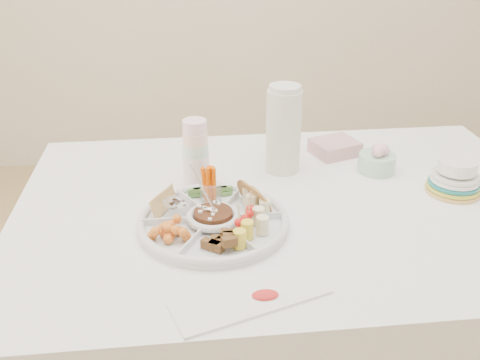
{
  "coord_description": "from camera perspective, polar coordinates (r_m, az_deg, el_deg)",
  "views": [
    {
      "loc": [
        -0.29,
        -1.28,
        1.48
      ],
      "look_at": [
        -0.14,
        -0.01,
        0.84
      ],
      "focal_mm": 40.0,
      "sensor_mm": 36.0,
      "label": 1
    }
  ],
  "objects": [
    {
      "name": "cherries",
      "position": [
        1.31,
        -7.67,
        -5.38
      ],
      "size": [
        0.11,
        0.11,
        0.04
      ],
      "primitive_type": null,
      "rotation": [
        0.0,
        0.0,
        -0.01
      ],
      "color": "orange",
      "rests_on": "party_tray"
    },
    {
      "name": "placemat",
      "position": [
        1.14,
        1.18,
        -12.5
      ],
      "size": [
        0.35,
        0.21,
        0.01
      ],
      "primitive_type": "cube",
      "rotation": [
        0.0,
        0.0,
        0.32
      ],
      "color": "white",
      "rests_on": "dining_table"
    },
    {
      "name": "thermos",
      "position": [
        1.63,
        4.66,
        5.53
      ],
      "size": [
        0.11,
        0.11,
        0.28
      ],
      "primitive_type": "cylinder",
      "rotation": [
        0.0,
        0.0,
        -0.03
      ],
      "color": "silver",
      "rests_on": "dining_table"
    },
    {
      "name": "flower_bowl",
      "position": [
        1.7,
        14.43,
        2.22
      ],
      "size": [
        0.12,
        0.12,
        0.09
      ],
      "primitive_type": "cylinder",
      "rotation": [
        0.0,
        0.0,
        0.01
      ],
      "color": "#AECFBE",
      "rests_on": "dining_table"
    },
    {
      "name": "party_tray",
      "position": [
        1.37,
        -2.87,
        -4.2
      ],
      "size": [
        0.38,
        0.38,
        0.04
      ],
      "primitive_type": "cylinder",
      "rotation": [
        0.0,
        0.0,
        -0.01
      ],
      "color": "silver",
      "rests_on": "dining_table"
    },
    {
      "name": "plate_stack",
      "position": [
        1.64,
        21.96,
        0.36
      ],
      "size": [
        0.18,
        0.18,
        0.1
      ],
      "primitive_type": "cylinder",
      "rotation": [
        0.0,
        0.0,
        -0.22
      ],
      "color": "#E1C656",
      "rests_on": "dining_table"
    },
    {
      "name": "cup_stack",
      "position": [
        1.54,
        -4.75,
        2.99
      ],
      "size": [
        0.08,
        0.08,
        0.21
      ],
      "primitive_type": "cylinder",
      "rotation": [
        0.0,
        0.0,
        0.07
      ],
      "color": "silver",
      "rests_on": "dining_table"
    },
    {
      "name": "carrot_cucumber",
      "position": [
        1.46,
        -3.21,
        -0.18
      ],
      "size": [
        0.12,
        0.12,
        0.1
      ],
      "primitive_type": null,
      "rotation": [
        0.0,
        0.0,
        -0.01
      ],
      "color": "#F35B00",
      "rests_on": "party_tray"
    },
    {
      "name": "dining_table",
      "position": [
        1.71,
        4.91,
        -13.49
      ],
      "size": [
        1.52,
        1.02,
        0.76
      ],
      "primitive_type": "cube",
      "color": "white",
      "rests_on": "floor"
    },
    {
      "name": "granola_chunks",
      "position": [
        1.25,
        -2.53,
        -6.72
      ],
      "size": [
        0.09,
        0.09,
        0.04
      ],
      "primitive_type": null,
      "rotation": [
        0.0,
        0.0,
        -0.01
      ],
      "color": "#4E2B11",
      "rests_on": "party_tray"
    },
    {
      "name": "tortillas",
      "position": [
        1.42,
        1.49,
        -1.87
      ],
      "size": [
        0.1,
        0.1,
        0.06
      ],
      "primitive_type": null,
      "rotation": [
        0.0,
        0.0,
        -0.01
      ],
      "color": "#A16526",
      "rests_on": "party_tray"
    },
    {
      "name": "banana_tomato",
      "position": [
        1.3,
        2.22,
        -4.03
      ],
      "size": [
        0.1,
        0.1,
        0.08
      ],
      "primitive_type": null,
      "rotation": [
        0.0,
        0.0,
        -0.01
      ],
      "color": "#D0CF5E",
      "rests_on": "party_tray"
    },
    {
      "name": "napkin_stack",
      "position": [
        1.8,
        10.06,
        3.45
      ],
      "size": [
        0.17,
        0.16,
        0.05
      ],
      "primitive_type": "cube",
      "rotation": [
        0.0,
        0.0,
        0.33
      ],
      "color": "#D297A1",
      "rests_on": "dining_table"
    },
    {
      "name": "pita_raisins",
      "position": [
        1.41,
        -7.61,
        -2.31
      ],
      "size": [
        0.1,
        0.1,
        0.06
      ],
      "primitive_type": null,
      "rotation": [
        0.0,
        0.0,
        -0.01
      ],
      "color": "#E4A85E",
      "rests_on": "party_tray"
    },
    {
      "name": "bean_dip",
      "position": [
        1.36,
        -2.88,
        -3.93
      ],
      "size": [
        0.1,
        0.1,
        0.04
      ],
      "primitive_type": "cylinder",
      "rotation": [
        0.0,
        0.0,
        -0.01
      ],
      "color": "#52341E",
      "rests_on": "party_tray"
    }
  ]
}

